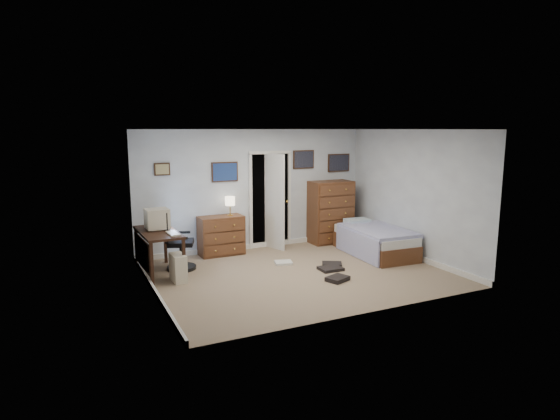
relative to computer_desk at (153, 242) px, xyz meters
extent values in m
cube|color=tan|center=(2.29, -1.03, -0.60)|extent=(5.00, 4.00, 0.02)
cube|color=black|center=(0.09, 0.00, 0.16)|extent=(0.66, 1.34, 0.04)
cube|color=black|center=(-0.15, -0.63, -0.23)|extent=(0.05, 0.05, 0.72)
cube|color=black|center=(0.38, -0.60, -0.23)|extent=(0.05, 0.05, 0.72)
cube|color=black|center=(-0.20, 0.61, -0.23)|extent=(0.05, 0.05, 0.72)
cube|color=black|center=(0.33, 0.63, -0.23)|extent=(0.05, 0.05, 0.72)
cube|color=black|center=(-0.19, -0.01, -0.18)|extent=(0.08, 1.22, 0.51)
cube|color=beige|center=(0.11, 0.15, 0.37)|extent=(0.40, 0.38, 0.35)
cube|color=#8CB2F2|center=(0.31, 0.16, 0.37)|extent=(0.02, 0.28, 0.22)
cube|color=beige|center=(0.11, 0.15, 0.19)|extent=(0.26, 0.26, 0.02)
cube|color=beige|center=(0.27, -0.35, 0.19)|extent=(0.17, 0.41, 0.02)
cube|color=beige|center=(0.29, -0.55, -0.36)|extent=(0.22, 0.43, 0.46)
cube|color=black|center=(0.40, -0.54, -0.36)|extent=(0.02, 0.30, 0.36)
cylinder|color=black|center=(0.50, 0.09, -0.56)|extent=(0.66, 0.66, 0.06)
cylinder|color=black|center=(0.50, 0.09, -0.34)|extent=(0.08, 0.08, 0.40)
cube|color=black|center=(0.50, 0.09, -0.10)|extent=(0.56, 0.56, 0.08)
cube|color=black|center=(0.29, 0.17, 0.21)|extent=(0.19, 0.40, 0.55)
cube|color=black|center=(0.42, -0.13, 0.04)|extent=(0.30, 0.15, 0.04)
cube|color=black|center=(0.58, 0.32, 0.04)|extent=(0.30, 0.15, 0.04)
cube|color=maroon|center=(-0.03, 1.09, -0.23)|extent=(0.15, 0.15, 0.71)
cube|color=brown|center=(1.47, 0.75, -0.19)|extent=(0.90, 0.47, 0.79)
cylinder|color=gold|center=(1.67, 0.75, 0.21)|extent=(0.12, 0.12, 0.02)
cylinder|color=gold|center=(1.67, 0.75, 0.33)|extent=(0.02, 0.02, 0.24)
cylinder|color=beige|center=(1.67, 0.75, 0.50)|extent=(0.20, 0.20, 0.18)
cube|color=black|center=(2.64, 1.27, 0.41)|extent=(0.90, 0.60, 2.00)
cube|color=white|center=(2.19, 0.94, 0.41)|extent=(0.06, 0.05, 2.00)
cube|color=white|center=(3.09, 0.94, 0.41)|extent=(0.06, 0.05, 2.00)
cube|color=white|center=(2.64, 0.94, 1.43)|extent=(0.96, 0.05, 0.06)
cube|color=white|center=(2.60, 0.83, 0.41)|extent=(0.31, 0.77, 2.00)
sphere|color=gold|center=(2.91, 0.68, 0.41)|extent=(0.06, 0.06, 0.06)
cube|color=brown|center=(4.00, 0.72, 0.10)|extent=(0.94, 0.56, 1.37)
cube|color=brown|center=(4.10, 0.85, -0.11)|extent=(1.05, 0.27, 0.95)
cube|color=black|center=(4.10, 0.77, 0.07)|extent=(0.97, 0.12, 0.32)
cube|color=maroon|center=(4.10, 0.77, 0.02)|extent=(0.84, 0.14, 0.23)
cube|color=brown|center=(4.29, -0.55, -0.43)|extent=(1.02, 1.88, 0.32)
cube|color=white|center=(4.29, -0.55, -0.18)|extent=(0.98, 1.85, 0.17)
cube|color=#6263B7|center=(4.29, -0.64, -0.08)|extent=(1.06, 1.61, 0.09)
cube|color=#6263B7|center=(3.80, -0.61, -0.33)|extent=(0.12, 1.56, 0.50)
cube|color=#83B2D1|center=(4.33, 0.14, -0.04)|extent=(0.52, 0.38, 0.12)
cube|color=#331E11|center=(0.39, 0.95, 1.16)|extent=(0.30, 0.03, 0.24)
cube|color=#958051|center=(0.39, 0.93, 1.16)|extent=(0.25, 0.01, 0.19)
cube|color=#331E11|center=(1.64, 0.95, 1.06)|extent=(0.55, 0.03, 0.40)
cube|color=#0B3750|center=(1.64, 0.93, 1.06)|extent=(0.50, 0.01, 0.35)
cube|color=#331E11|center=(3.44, 0.95, 1.26)|extent=(0.50, 0.03, 0.40)
cube|color=black|center=(3.44, 0.93, 1.26)|extent=(0.45, 0.01, 0.35)
cube|color=#331E11|center=(4.34, 0.95, 1.16)|extent=(0.55, 0.03, 0.40)
cube|color=black|center=(4.34, 0.93, 1.16)|extent=(0.50, 0.01, 0.35)
cube|color=black|center=(2.70, -1.68, -0.55)|extent=(0.43, 0.38, 0.07)
cube|color=silver|center=(2.31, -0.39, -0.56)|extent=(0.38, 0.35, 0.05)
cube|color=black|center=(2.91, -1.11, -0.56)|extent=(0.41, 0.32, 0.05)
cube|color=black|center=(3.11, -0.83, -0.57)|extent=(0.45, 0.41, 0.04)
camera|label=1|loc=(-1.37, -8.05, 1.93)|focal=30.00mm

